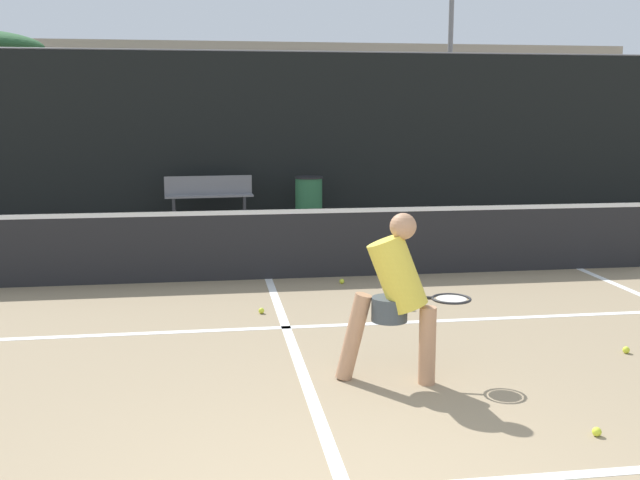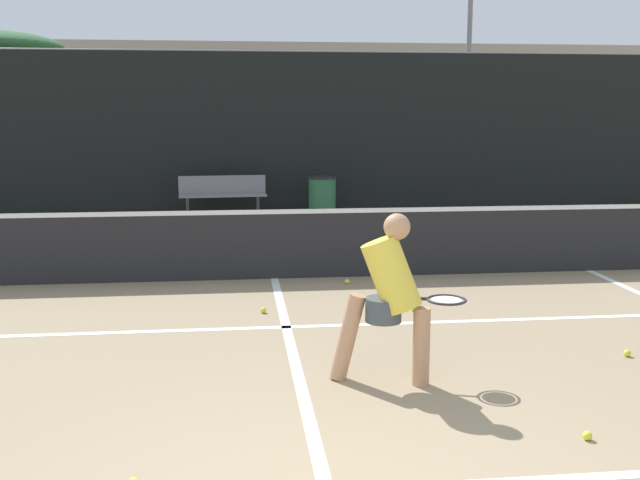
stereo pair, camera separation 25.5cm
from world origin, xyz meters
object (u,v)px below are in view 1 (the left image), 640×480
(courtside_bench, at_px, (209,194))
(player_practicing, at_px, (396,292))
(parked_car, at_px, (123,175))
(trash_bin, at_px, (309,195))

(courtside_bench, bearing_deg, player_practicing, -85.21)
(player_practicing, bearing_deg, parked_car, 122.38)
(player_practicing, bearing_deg, trash_bin, 104.09)
(trash_bin, height_order, parked_car, parked_car)
(courtside_bench, xyz_separation_m, parked_car, (-2.22, 3.90, 0.10))
(player_practicing, height_order, parked_car, player_practicing)
(player_practicing, relative_size, courtside_bench, 0.76)
(courtside_bench, relative_size, trash_bin, 2.31)
(parked_car, bearing_deg, courtside_bench, -60.36)
(trash_bin, bearing_deg, parked_car, 138.32)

